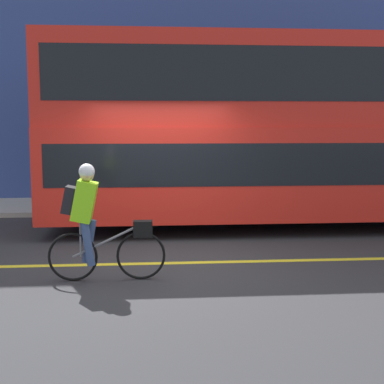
# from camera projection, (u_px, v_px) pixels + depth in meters

# --- Properties ---
(ground_plane) EXTENTS (80.00, 80.00, 0.00)m
(ground_plane) POSITION_uv_depth(u_px,v_px,m) (164.00, 261.00, 8.30)
(ground_plane) COLOR #2D2D30
(road_center_line) EXTENTS (50.00, 0.14, 0.01)m
(road_center_line) POSITION_uv_depth(u_px,v_px,m) (164.00, 263.00, 8.19)
(road_center_line) COLOR yellow
(road_center_line) RESTS_ON ground_plane
(sidewalk_curb) EXTENTS (60.00, 2.51, 0.12)m
(sidewalk_curb) POSITION_uv_depth(u_px,v_px,m) (158.00, 205.00, 13.68)
(sidewalk_curb) COLOR #A8A399
(sidewalk_curb) RESTS_ON ground_plane
(building_facade) EXTENTS (60.00, 0.30, 9.27)m
(building_facade) POSITION_uv_depth(u_px,v_px,m) (155.00, 31.00, 14.50)
(building_facade) COLOR #33478C
(building_facade) RESTS_ON ground_plane
(bus) EXTENTS (10.35, 2.51, 3.80)m
(bus) POSITION_uv_depth(u_px,v_px,m) (301.00, 125.00, 10.88)
(bus) COLOR black
(bus) RESTS_ON ground_plane
(cyclist_on_bike) EXTENTS (1.59, 0.32, 1.60)m
(cyclist_on_bike) POSITION_uv_depth(u_px,v_px,m) (94.00, 218.00, 7.19)
(cyclist_on_bike) COLOR black
(cyclist_on_bike) RESTS_ON ground_plane
(trash_bin) EXTENTS (0.49, 0.49, 0.84)m
(trash_bin) POSITION_uv_depth(u_px,v_px,m) (252.00, 186.00, 13.70)
(trash_bin) COLOR #194C23
(trash_bin) RESTS_ON sidewalk_curb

